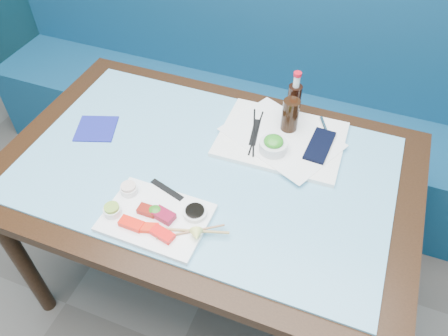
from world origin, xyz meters
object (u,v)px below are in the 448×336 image
(serving_tray, at_px, (281,139))
(dining_table, at_px, (207,184))
(sashimi_plate, at_px, (156,218))
(cola_glass, at_px, (290,115))
(seaweed_bowl, at_px, (273,147))
(cola_bottle_body, at_px, (294,103))
(blue_napkin, at_px, (96,129))
(booth_bench, at_px, (270,109))

(serving_tray, bearing_deg, dining_table, -135.13)
(sashimi_plate, distance_m, cola_glass, 0.59)
(seaweed_bowl, height_order, cola_bottle_body, cola_bottle_body)
(cola_glass, bearing_deg, seaweed_bowl, -98.75)
(blue_napkin, bearing_deg, dining_table, -3.40)
(booth_bench, relative_size, cola_bottle_body, 21.08)
(seaweed_bowl, bearing_deg, booth_bench, 105.11)
(cola_glass, bearing_deg, cola_bottle_body, 96.30)
(booth_bench, xyz_separation_m, blue_napkin, (-0.44, -0.81, 0.39))
(cola_glass, bearing_deg, sashimi_plate, -116.59)
(booth_bench, bearing_deg, serving_tray, -72.36)
(dining_table, height_order, seaweed_bowl, seaweed_bowl)
(seaweed_bowl, height_order, cola_glass, cola_glass)
(seaweed_bowl, relative_size, cola_bottle_body, 0.66)
(booth_bench, height_order, cola_bottle_body, booth_bench)
(seaweed_bowl, distance_m, cola_glass, 0.14)
(cola_bottle_body, bearing_deg, blue_napkin, -153.72)
(dining_table, relative_size, cola_glass, 11.42)
(booth_bench, relative_size, dining_table, 2.14)
(dining_table, bearing_deg, blue_napkin, 176.60)
(dining_table, distance_m, sashimi_plate, 0.28)
(seaweed_bowl, bearing_deg, dining_table, -144.88)
(cola_glass, distance_m, blue_napkin, 0.70)
(serving_tray, distance_m, cola_glass, 0.09)
(serving_tray, relative_size, cola_glass, 3.50)
(booth_bench, bearing_deg, seaweed_bowl, -74.89)
(cola_glass, bearing_deg, blue_napkin, -160.05)
(dining_table, bearing_deg, booth_bench, 90.00)
(sashimi_plate, height_order, cola_bottle_body, cola_bottle_body)
(booth_bench, distance_m, blue_napkin, 1.00)
(serving_tray, distance_m, seaweed_bowl, 0.08)
(booth_bench, xyz_separation_m, seaweed_bowl, (0.19, -0.71, 0.42))
(booth_bench, distance_m, sashimi_plate, 1.17)
(cola_bottle_body, distance_m, blue_napkin, 0.72)
(booth_bench, distance_m, dining_table, 0.89)
(dining_table, bearing_deg, cola_glass, 51.44)
(booth_bench, relative_size, seaweed_bowl, 31.71)
(booth_bench, relative_size, cola_glass, 24.46)
(dining_table, relative_size, sashimi_plate, 4.56)
(sashimi_plate, xyz_separation_m, seaweed_bowl, (0.24, 0.39, 0.03))
(sashimi_plate, bearing_deg, cola_bottle_body, 68.06)
(booth_bench, relative_size, blue_napkin, 21.65)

